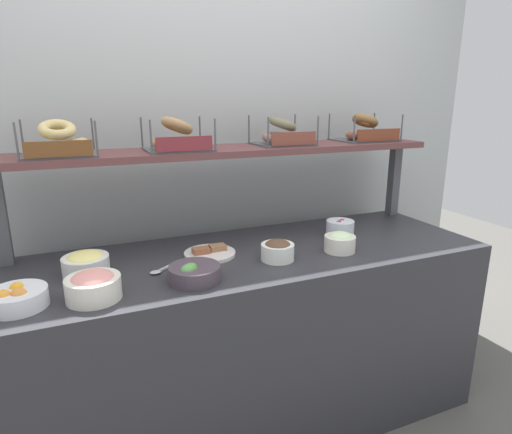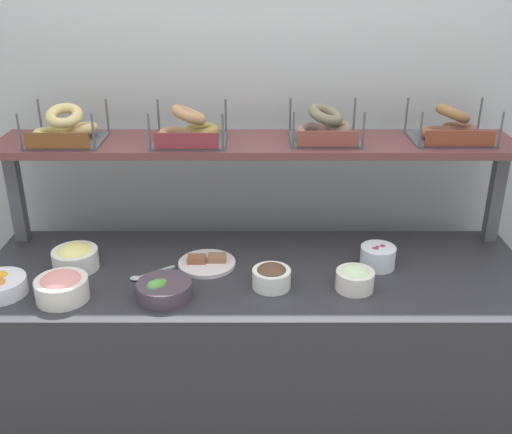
{
  "view_description": "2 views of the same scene",
  "coord_description": "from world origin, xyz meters",
  "px_view_note": "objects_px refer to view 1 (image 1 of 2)",
  "views": [
    {
      "loc": [
        -0.69,
        -1.64,
        1.51
      ],
      "look_at": [
        0.01,
        0.01,
        1.01
      ],
      "focal_mm": 30.32,
      "sensor_mm": 36.0,
      "label": 1
    },
    {
      "loc": [
        0.0,
        -2.0,
        1.96
      ],
      "look_at": [
        0.0,
        0.04,
        1.06
      ],
      "focal_mm": 42.28,
      "sensor_mm": 36.0,
      "label": 2
    }
  ],
  "objects_px": {
    "bowl_lox_spread": "(93,285)",
    "bowl_chocolate_spread": "(278,250)",
    "bowl_veggie_mix": "(194,273)",
    "bagel_basket_everything": "(177,139)",
    "bowl_egg_salad": "(86,264)",
    "bagel_basket_cinnamon_raisin": "(364,132)",
    "bagel_basket_plain": "(58,144)",
    "serving_spoon_near_plate": "(163,269)",
    "bowl_fruit_salad": "(17,298)",
    "bowl_beet_salad": "(340,228)",
    "bagel_basket_poppy": "(282,135)",
    "serving_plate_white": "(210,253)",
    "bowl_scallion_spread": "(340,242)"
  },
  "relations": [
    {
      "from": "bowl_fruit_salad",
      "to": "bagel_basket_plain",
      "type": "height_order",
      "value": "bagel_basket_plain"
    },
    {
      "from": "bowl_egg_salad",
      "to": "bowl_fruit_salad",
      "type": "bearing_deg",
      "value": -138.89
    },
    {
      "from": "bagel_basket_everything",
      "to": "bagel_basket_poppy",
      "type": "height_order",
      "value": "bagel_basket_everything"
    },
    {
      "from": "serving_spoon_near_plate",
      "to": "bagel_basket_cinnamon_raisin",
      "type": "relative_size",
      "value": 0.51
    },
    {
      "from": "bagel_basket_everything",
      "to": "bagel_basket_cinnamon_raisin",
      "type": "relative_size",
      "value": 0.91
    },
    {
      "from": "bagel_basket_poppy",
      "to": "bowl_chocolate_spread",
      "type": "bearing_deg",
      "value": -118.22
    },
    {
      "from": "bowl_beet_salad",
      "to": "bowl_scallion_spread",
      "type": "relative_size",
      "value": 0.97
    },
    {
      "from": "bagel_basket_poppy",
      "to": "bagel_basket_cinnamon_raisin",
      "type": "distance_m",
      "value": 0.49
    },
    {
      "from": "serving_spoon_near_plate",
      "to": "bowl_fruit_salad",
      "type": "bearing_deg",
      "value": -166.11
    },
    {
      "from": "bowl_lox_spread",
      "to": "bowl_chocolate_spread",
      "type": "bearing_deg",
      "value": 6.54
    },
    {
      "from": "bowl_beet_salad",
      "to": "bowl_egg_salad",
      "type": "height_order",
      "value": "bowl_egg_salad"
    },
    {
      "from": "bowl_scallion_spread",
      "to": "bowl_veggie_mix",
      "type": "distance_m",
      "value": 0.68
    },
    {
      "from": "bagel_basket_cinnamon_raisin",
      "to": "bowl_veggie_mix",
      "type": "bearing_deg",
      "value": -156.4
    },
    {
      "from": "bowl_lox_spread",
      "to": "bowl_veggie_mix",
      "type": "height_order",
      "value": "bowl_lox_spread"
    },
    {
      "from": "bowl_lox_spread",
      "to": "bowl_chocolate_spread",
      "type": "height_order",
      "value": "bowl_lox_spread"
    },
    {
      "from": "bowl_fruit_salad",
      "to": "bowl_beet_salad",
      "type": "xyz_separation_m",
      "value": [
        1.37,
        0.2,
        0.01
      ]
    },
    {
      "from": "bowl_beet_salad",
      "to": "bowl_scallion_spread",
      "type": "bearing_deg",
      "value": -124.05
    },
    {
      "from": "bagel_basket_cinnamon_raisin",
      "to": "serving_spoon_near_plate",
      "type": "bearing_deg",
      "value": -164.27
    },
    {
      "from": "bowl_scallion_spread",
      "to": "bowl_egg_salad",
      "type": "bearing_deg",
      "value": 171.66
    },
    {
      "from": "bowl_beet_salad",
      "to": "bowl_scallion_spread",
      "type": "height_order",
      "value": "bowl_scallion_spread"
    },
    {
      "from": "bowl_veggie_mix",
      "to": "bagel_basket_plain",
      "type": "xyz_separation_m",
      "value": [
        -0.41,
        0.44,
        0.45
      ]
    },
    {
      "from": "bowl_chocolate_spread",
      "to": "bowl_lox_spread",
      "type": "bearing_deg",
      "value": -173.46
    },
    {
      "from": "bowl_scallion_spread",
      "to": "bagel_basket_everything",
      "type": "distance_m",
      "value": 0.84
    },
    {
      "from": "bowl_scallion_spread",
      "to": "serving_plate_white",
      "type": "height_order",
      "value": "bowl_scallion_spread"
    },
    {
      "from": "bagel_basket_plain",
      "to": "serving_plate_white",
      "type": "bearing_deg",
      "value": -20.93
    },
    {
      "from": "bowl_veggie_mix",
      "to": "bagel_basket_everything",
      "type": "xyz_separation_m",
      "value": [
        0.06,
        0.44,
        0.45
      ]
    },
    {
      "from": "bowl_egg_salad",
      "to": "bagel_basket_everything",
      "type": "height_order",
      "value": "bagel_basket_everything"
    },
    {
      "from": "bowl_lox_spread",
      "to": "serving_plate_white",
      "type": "xyz_separation_m",
      "value": [
        0.48,
        0.25,
        -0.04
      ]
    },
    {
      "from": "bowl_lox_spread",
      "to": "bagel_basket_plain",
      "type": "relative_size",
      "value": 0.63
    },
    {
      "from": "bowl_lox_spread",
      "to": "serving_spoon_near_plate",
      "type": "distance_m",
      "value": 0.31
    },
    {
      "from": "serving_plate_white",
      "to": "bagel_basket_plain",
      "type": "xyz_separation_m",
      "value": [
        -0.55,
        0.21,
        0.47
      ]
    },
    {
      "from": "bowl_fruit_salad",
      "to": "serving_plate_white",
      "type": "xyz_separation_m",
      "value": [
        0.71,
        0.21,
        -0.02
      ]
    },
    {
      "from": "bowl_lox_spread",
      "to": "bowl_veggie_mix",
      "type": "bearing_deg",
      "value": 1.63
    },
    {
      "from": "bowl_scallion_spread",
      "to": "bagel_basket_everything",
      "type": "relative_size",
      "value": 0.49
    },
    {
      "from": "bowl_scallion_spread",
      "to": "serving_plate_white",
      "type": "bearing_deg",
      "value": 161.96
    },
    {
      "from": "bowl_scallion_spread",
      "to": "bowl_veggie_mix",
      "type": "relative_size",
      "value": 0.71
    },
    {
      "from": "bowl_fruit_salad",
      "to": "bagel_basket_poppy",
      "type": "xyz_separation_m",
      "value": [
        1.17,
        0.45,
        0.44
      ]
    },
    {
      "from": "bagel_basket_plain",
      "to": "serving_spoon_near_plate",
      "type": "bearing_deg",
      "value": -42.76
    },
    {
      "from": "bowl_egg_salad",
      "to": "bagel_basket_cinnamon_raisin",
      "type": "distance_m",
      "value": 1.53
    },
    {
      "from": "bagel_basket_plain",
      "to": "bowl_scallion_spread",
      "type": "bearing_deg",
      "value": -19.5
    },
    {
      "from": "bowl_lox_spread",
      "to": "bowl_egg_salad",
      "type": "height_order",
      "value": "bowl_lox_spread"
    },
    {
      "from": "bagel_basket_plain",
      "to": "bagel_basket_cinnamon_raisin",
      "type": "distance_m",
      "value": 1.49
    },
    {
      "from": "bowl_veggie_mix",
      "to": "bagel_basket_everything",
      "type": "height_order",
      "value": "bagel_basket_everything"
    },
    {
      "from": "bowl_chocolate_spread",
      "to": "bagel_basket_plain",
      "type": "relative_size",
      "value": 0.48
    },
    {
      "from": "bowl_veggie_mix",
      "to": "bagel_basket_poppy",
      "type": "height_order",
      "value": "bagel_basket_poppy"
    },
    {
      "from": "bowl_egg_salad",
      "to": "bagel_basket_poppy",
      "type": "height_order",
      "value": "bagel_basket_poppy"
    },
    {
      "from": "bowl_beet_salad",
      "to": "bagel_basket_plain",
      "type": "relative_size",
      "value": 0.46
    },
    {
      "from": "bowl_egg_salad",
      "to": "bowl_chocolate_spread",
      "type": "bearing_deg",
      "value": -10.52
    },
    {
      "from": "bowl_scallion_spread",
      "to": "bowl_veggie_mix",
      "type": "xyz_separation_m",
      "value": [
        -0.68,
        -0.06,
        -0.01
      ]
    },
    {
      "from": "bowl_fruit_salad",
      "to": "bowl_beet_salad",
      "type": "distance_m",
      "value": 1.38
    }
  ]
}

